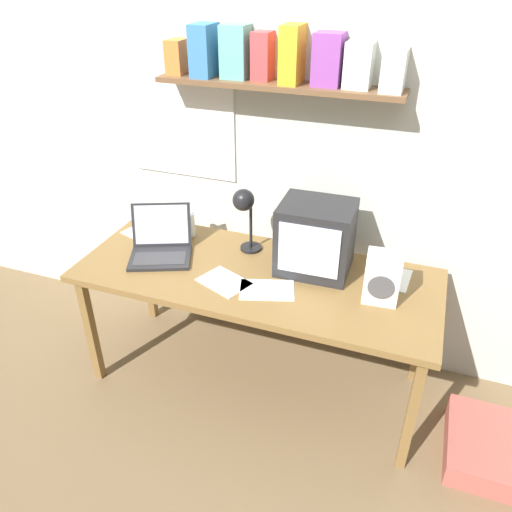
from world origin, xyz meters
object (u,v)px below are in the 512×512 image
open_notebook (389,277)px  printed_handout (267,290)px  crt_monitor (316,238)px  desk_lamp (245,207)px  corner_desk (256,282)px  space_heater (382,278)px  juice_glass (189,225)px  floor_cushion (498,450)px  laptop (161,243)px  loose_paper_near_laptop (224,282)px  loose_paper_near_monitor (149,234)px

open_notebook → printed_handout: bearing=-149.7°
crt_monitor → desk_lamp: size_ratio=0.97×
corner_desk → printed_handout: printed_handout is taller
corner_desk → desk_lamp: size_ratio=4.86×
corner_desk → space_heater: space_heater is taller
printed_handout → corner_desk: bearing=129.4°
desk_lamp → open_notebook: (0.76, 0.03, -0.27)m
crt_monitor → desk_lamp: desk_lamp is taller
crt_monitor → juice_glass: 0.77m
printed_handout → open_notebook: 0.62m
open_notebook → corner_desk: bearing=-163.4°
floor_cushion → printed_handout: bearing=-179.7°
laptop → floor_cushion: 1.96m
juice_glass → loose_paper_near_laptop: (0.37, -0.37, -0.06)m
floor_cushion → space_heater: bearing=171.1°
crt_monitor → floor_cushion: (1.01, -0.26, -0.83)m
desk_lamp → printed_handout: size_ratio=1.25×
space_heater → crt_monitor: bearing=151.8°
juice_glass → loose_paper_near_laptop: size_ratio=0.48×
laptop → loose_paper_near_monitor: 0.24m
laptop → printed_handout: size_ratio=1.38×
space_heater → floor_cushion: bearing=-13.6°
desk_lamp → space_heater: bearing=-1.2°
crt_monitor → printed_handout: bearing=-122.6°
floor_cushion → loose_paper_near_monitor: bearing=172.0°
crt_monitor → loose_paper_near_laptop: (-0.38, -0.27, -0.18)m
space_heater → floor_cushion: 1.02m
loose_paper_near_monitor → floor_cushion: (1.99, -0.28, -0.66)m
open_notebook → floor_cushion: open_notebook is taller
open_notebook → floor_cushion: bearing=-25.5°
juice_glass → printed_handout: juice_glass is taller
juice_glass → loose_paper_near_monitor: juice_glass is taller
laptop → open_notebook: bearing=-14.2°
laptop → loose_paper_near_laptop: size_ratio=1.44×
space_heater → open_notebook: bearing=79.5°
loose_paper_near_monitor → desk_lamp: bearing=-0.4°
crt_monitor → space_heater: (0.35, -0.15, -0.06)m
crt_monitor → loose_paper_near_laptop: crt_monitor is taller
space_heater → loose_paper_near_laptop: space_heater is taller
loose_paper_near_monitor → open_notebook: (1.35, 0.02, 0.00)m
loose_paper_near_laptop → juice_glass: bearing=135.2°
corner_desk → loose_paper_near_laptop: bearing=-132.4°
printed_handout → loose_paper_near_laptop: (-0.22, -0.01, 0.00)m
juice_glass → space_heater: (1.11, -0.25, 0.06)m
space_heater → loose_paper_near_laptop: (-0.73, -0.12, -0.12)m
juice_glass → loose_paper_near_laptop: juice_glass is taller
printed_handout → loose_paper_near_laptop: bearing=-178.2°
desk_lamp → printed_handout: bearing=-40.0°
printed_handout → laptop: bearing=168.4°
corner_desk → printed_handout: 0.17m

